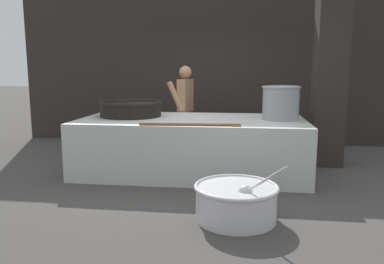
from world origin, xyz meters
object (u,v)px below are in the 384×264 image
(giant_wok_near, at_px, (131,108))
(cook, at_px, (185,108))
(prep_bowl_vegetables, at_px, (236,200))
(stock_pot, at_px, (281,102))

(giant_wok_near, bearing_deg, cook, 52.47)
(cook, bearing_deg, giant_wok_near, 62.53)
(cook, xyz_separation_m, prep_bowl_vegetables, (1.00, -2.97, -0.69))
(giant_wok_near, xyz_separation_m, cook, (0.74, 0.97, -0.08))
(stock_pot, distance_m, prep_bowl_vegetables, 2.20)
(giant_wok_near, bearing_deg, prep_bowl_vegetables, -49.00)
(stock_pot, bearing_deg, giant_wok_near, 177.79)
(stock_pot, bearing_deg, cook, 146.91)
(giant_wok_near, relative_size, cook, 0.61)
(prep_bowl_vegetables, bearing_deg, cook, 108.60)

